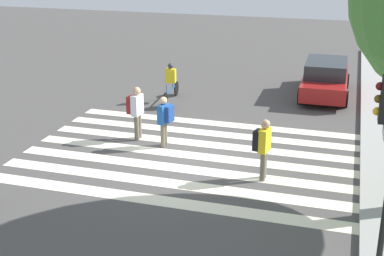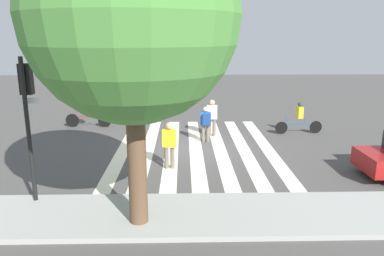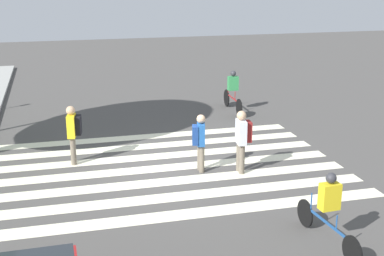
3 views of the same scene
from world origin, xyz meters
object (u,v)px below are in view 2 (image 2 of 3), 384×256
cyclist_near_curb (299,117)px  cyclist_far_lane (88,111)px  street_tree (132,16)px  pedestrian_adult_tall_backpack (212,115)px  pedestrian_child_with_backpack (206,122)px  traffic_light (27,103)px  pedestrian_adult_blue_shirt (169,141)px

cyclist_near_curb → cyclist_far_lane: bearing=-12.5°
street_tree → pedestrian_adult_tall_backpack: 9.99m
cyclist_far_lane → pedestrian_child_with_backpack: bearing=155.2°
traffic_light → pedestrian_child_with_backpack: size_ratio=2.58×
pedestrian_adult_tall_backpack → cyclist_near_curb: pedestrian_adult_tall_backpack is taller
pedestrian_child_with_backpack → pedestrian_adult_tall_backpack: pedestrian_adult_tall_backpack is taller
pedestrian_adult_tall_backpack → cyclist_near_curb: size_ratio=0.75×
pedestrian_child_with_backpack → cyclist_near_curb: 4.89m
pedestrian_adult_tall_backpack → pedestrian_adult_blue_shirt: size_ratio=1.02×
cyclist_far_lane → cyclist_near_curb: bearing=173.3°
traffic_light → street_tree: street_tree is taller
street_tree → pedestrian_adult_tall_backpack: size_ratio=4.33×
traffic_light → street_tree: 4.11m
cyclist_near_curb → pedestrian_adult_blue_shirt: bearing=33.5°
street_tree → pedestrian_adult_blue_shirt: bearing=-98.3°
traffic_light → pedestrian_child_with_backpack: traffic_light is taller
pedestrian_child_with_backpack → cyclist_far_lane: bearing=166.6°
traffic_light → pedestrian_adult_blue_shirt: bearing=-143.2°
pedestrian_child_with_backpack → pedestrian_adult_blue_shirt: size_ratio=0.95×
pedestrian_adult_blue_shirt → cyclist_near_curb: pedestrian_adult_blue_shirt is taller
traffic_light → pedestrian_adult_tall_backpack: 9.40m
pedestrian_adult_blue_shirt → pedestrian_adult_tall_backpack: bearing=-103.0°
pedestrian_adult_tall_backpack → pedestrian_child_with_backpack: bearing=78.7°
street_tree → pedestrian_adult_blue_shirt: (-0.62, -4.28, -4.16)m
street_tree → cyclist_far_lane: size_ratio=3.17×
traffic_light → cyclist_far_lane: traffic_light is taller
pedestrian_child_with_backpack → traffic_light: bearing=-117.4°
cyclist_far_lane → street_tree: bearing=111.8°
pedestrian_child_with_backpack → cyclist_far_lane: size_ratio=0.68×
pedestrian_adult_tall_backpack → cyclist_far_lane: size_ratio=0.73×
street_tree → cyclist_near_curb: (-6.83, -9.03, -4.31)m
pedestrian_adult_tall_backpack → cyclist_far_lane: bearing=-10.2°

